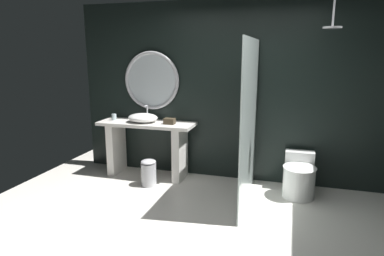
{
  "coord_description": "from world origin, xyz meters",
  "views": [
    {
      "loc": [
        0.83,
        -2.98,
        1.87
      ],
      "look_at": [
        -0.29,
        0.74,
        0.99
      ],
      "focal_mm": 31.55,
      "sensor_mm": 36.0,
      "label": 1
    }
  ],
  "objects_px": {
    "tissue_box": "(169,121)",
    "toilet": "(299,177)",
    "vessel_sink": "(143,118)",
    "waste_bin": "(149,172)",
    "round_wall_mirror": "(152,81)",
    "tumbler_cup": "(114,117)",
    "rain_shower_head": "(333,25)"
  },
  "relations": [
    {
      "from": "tissue_box",
      "to": "toilet",
      "type": "height_order",
      "value": "tissue_box"
    },
    {
      "from": "vessel_sink",
      "to": "waste_bin",
      "type": "distance_m",
      "value": 0.84
    },
    {
      "from": "tissue_box",
      "to": "round_wall_mirror",
      "type": "height_order",
      "value": "round_wall_mirror"
    },
    {
      "from": "tumbler_cup",
      "to": "toilet",
      "type": "relative_size",
      "value": 0.16
    },
    {
      "from": "toilet",
      "to": "waste_bin",
      "type": "distance_m",
      "value": 2.07
    },
    {
      "from": "round_wall_mirror",
      "to": "rain_shower_head",
      "type": "distance_m",
      "value": 2.62
    },
    {
      "from": "tumbler_cup",
      "to": "round_wall_mirror",
      "type": "distance_m",
      "value": 0.81
    },
    {
      "from": "toilet",
      "to": "rain_shower_head",
      "type": "bearing_deg",
      "value": -25.02
    },
    {
      "from": "vessel_sink",
      "to": "round_wall_mirror",
      "type": "bearing_deg",
      "value": 77.97
    },
    {
      "from": "toilet",
      "to": "waste_bin",
      "type": "relative_size",
      "value": 1.59
    },
    {
      "from": "waste_bin",
      "to": "vessel_sink",
      "type": "bearing_deg",
      "value": 122.73
    },
    {
      "from": "toilet",
      "to": "vessel_sink",
      "type": "bearing_deg",
      "value": 177.6
    },
    {
      "from": "round_wall_mirror",
      "to": "tissue_box",
      "type": "bearing_deg",
      "value": -34.16
    },
    {
      "from": "round_wall_mirror",
      "to": "rain_shower_head",
      "type": "relative_size",
      "value": 2.48
    },
    {
      "from": "toilet",
      "to": "tumbler_cup",
      "type": "bearing_deg",
      "value": 177.66
    },
    {
      "from": "tumbler_cup",
      "to": "tissue_box",
      "type": "bearing_deg",
      "value": -1.94
    },
    {
      "from": "vessel_sink",
      "to": "waste_bin",
      "type": "xyz_separation_m",
      "value": [
        0.24,
        -0.37,
        -0.72
      ]
    },
    {
      "from": "rain_shower_head",
      "to": "waste_bin",
      "type": "bearing_deg",
      "value": -176.0
    },
    {
      "from": "vessel_sink",
      "to": "tissue_box",
      "type": "bearing_deg",
      "value": -1.8
    },
    {
      "from": "tumbler_cup",
      "to": "rain_shower_head",
      "type": "distance_m",
      "value": 3.3
    },
    {
      "from": "rain_shower_head",
      "to": "tissue_box",
      "type": "bearing_deg",
      "value": 174.68
    },
    {
      "from": "tissue_box",
      "to": "rain_shower_head",
      "type": "bearing_deg",
      "value": -5.32
    },
    {
      "from": "vessel_sink",
      "to": "round_wall_mirror",
      "type": "height_order",
      "value": "round_wall_mirror"
    },
    {
      "from": "vessel_sink",
      "to": "rain_shower_head",
      "type": "distance_m",
      "value": 2.84
    },
    {
      "from": "tumbler_cup",
      "to": "rain_shower_head",
      "type": "bearing_deg",
      "value": -4.29
    },
    {
      "from": "rain_shower_head",
      "to": "toilet",
      "type": "bearing_deg",
      "value": 154.98
    },
    {
      "from": "tissue_box",
      "to": "tumbler_cup",
      "type": "bearing_deg",
      "value": 178.06
    },
    {
      "from": "tumbler_cup",
      "to": "rain_shower_head",
      "type": "xyz_separation_m",
      "value": [
        3.02,
        -0.23,
        1.29
      ]
    },
    {
      "from": "rain_shower_head",
      "to": "round_wall_mirror",
      "type": "bearing_deg",
      "value": 169.63
    },
    {
      "from": "tumbler_cup",
      "to": "toilet",
      "type": "height_order",
      "value": "tumbler_cup"
    },
    {
      "from": "rain_shower_head",
      "to": "waste_bin",
      "type": "distance_m",
      "value": 3.04
    },
    {
      "from": "tissue_box",
      "to": "vessel_sink",
      "type": "bearing_deg",
      "value": 178.2
    }
  ]
}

